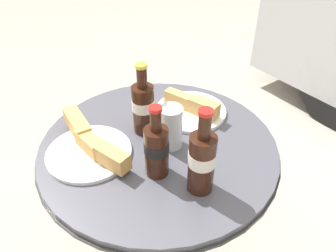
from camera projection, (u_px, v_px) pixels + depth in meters
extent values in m
cylinder|color=#333333|center=(160.00, 215.00, 1.25)|extent=(0.08, 0.08, 0.68)
cylinder|color=#333333|center=(159.00, 149.00, 1.04)|extent=(0.75, 0.75, 0.01)
cylinder|color=#4C4C56|center=(159.00, 145.00, 1.03)|extent=(0.74, 0.74, 0.02)
cylinder|color=#33190F|center=(201.00, 164.00, 0.83)|extent=(0.07, 0.07, 0.17)
cylinder|color=silver|center=(202.00, 158.00, 0.82)|extent=(0.07, 0.07, 0.04)
cylinder|color=#33190F|center=(205.00, 126.00, 0.76)|extent=(0.03, 0.03, 0.07)
cylinder|color=red|center=(206.00, 112.00, 0.73)|extent=(0.04, 0.04, 0.01)
cylinder|color=#33190F|center=(157.00, 152.00, 0.88)|extent=(0.07, 0.07, 0.15)
cylinder|color=black|center=(156.00, 147.00, 0.87)|extent=(0.07, 0.07, 0.03)
cylinder|color=#33190F|center=(156.00, 120.00, 0.82)|extent=(0.03, 0.03, 0.06)
cylinder|color=red|center=(155.00, 109.00, 0.80)|extent=(0.03, 0.03, 0.01)
cylinder|color=#33190F|center=(142.00, 110.00, 1.03)|extent=(0.07, 0.07, 0.16)
cylinder|color=silver|center=(142.00, 105.00, 1.02)|extent=(0.07, 0.07, 0.04)
cylinder|color=#33190F|center=(140.00, 78.00, 0.96)|extent=(0.03, 0.03, 0.07)
cylinder|color=gold|center=(140.00, 66.00, 0.94)|extent=(0.04, 0.04, 0.01)
cylinder|color=#C68923|center=(171.00, 131.00, 0.99)|extent=(0.07, 0.07, 0.11)
cylinder|color=silver|center=(171.00, 127.00, 0.98)|extent=(0.07, 0.07, 0.14)
cylinder|color=white|center=(191.00, 111.00, 1.16)|extent=(0.25, 0.25, 0.01)
cube|color=white|center=(191.00, 109.00, 1.15)|extent=(0.15, 0.15, 0.00)
cube|color=tan|center=(181.00, 100.00, 1.16)|extent=(0.13, 0.07, 0.05)
cube|color=tan|center=(204.00, 108.00, 1.11)|extent=(0.11, 0.07, 0.05)
cylinder|color=white|center=(89.00, 153.00, 0.98)|extent=(0.26, 0.26, 0.01)
cube|color=white|center=(89.00, 151.00, 0.98)|extent=(0.17, 0.17, 0.00)
cube|color=tan|center=(78.00, 125.00, 1.03)|extent=(0.15, 0.06, 0.06)
cube|color=tan|center=(90.00, 143.00, 0.97)|extent=(0.11, 0.05, 0.05)
cube|color=tan|center=(112.00, 157.00, 0.92)|extent=(0.12, 0.07, 0.05)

